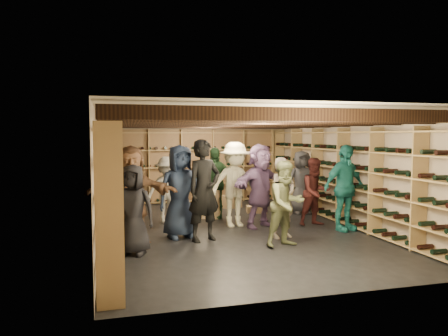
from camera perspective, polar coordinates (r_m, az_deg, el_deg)
name	(u,v)px	position (r m, az deg, el deg)	size (l,w,h in m)	color
ground	(234,229)	(9.36, 1.26, -7.94)	(8.00, 8.00, 0.00)	black
walls	(234,173)	(9.18, 1.27, -0.61)	(5.52, 8.02, 2.40)	tan
ceiling	(234,115)	(9.15, 1.29, 6.90)	(5.50, 8.00, 0.01)	beige
ceiling_joists	(234,122)	(9.15, 1.29, 6.02)	(5.40, 7.12, 0.18)	black
wine_rack_left	(108,182)	(8.82, -14.97, -1.78)	(0.32, 7.50, 2.15)	#A98952
wine_rack_right	(343,176)	(10.22, 15.23, -0.95)	(0.32, 7.50, 2.15)	#A98952
wine_rack_back	(197,166)	(12.90, -3.56, 0.27)	(4.70, 0.30, 2.15)	#A98952
crate_stack_left	(210,204)	(10.48, -1.91, -4.73)	(0.59, 0.50, 0.68)	tan
crate_stack_right	(230,201)	(12.00, 0.85, -4.38)	(0.59, 0.49, 0.34)	tan
crate_loose	(256,209)	(11.30, 4.25, -5.38)	(0.50, 0.33, 0.17)	tan
person_0	(133,210)	(7.43, -11.84, -5.34)	(0.74, 0.48, 1.51)	black
person_1	(204,190)	(8.18, -2.60, -2.94)	(0.70, 0.46, 1.91)	black
person_2	(286,204)	(7.86, 8.13, -4.65)	(0.75, 0.58, 1.54)	#5F6640
person_3	(235,184)	(9.47, 1.43, -2.16)	(1.19, 0.68, 1.84)	beige
person_4	(344,188)	(9.40, 15.45, -2.50)	(1.05, 0.44, 1.79)	#1F7872
person_5	(131,194)	(8.22, -12.00, -3.39)	(1.67, 0.53, 1.80)	brown
person_6	(180,191)	(8.49, -5.74, -3.06)	(0.88, 0.57, 1.80)	#212F4E
person_7	(283,198)	(8.53, 7.68, -3.86)	(0.57, 0.37, 1.56)	gray
person_8	(316,192)	(9.78, 11.86, -3.07)	(0.72, 0.56, 1.49)	#431917
person_9	(167,190)	(9.97, -7.48, -2.84)	(0.97, 0.56, 1.50)	beige
person_10	(214,183)	(10.44, -1.29, -1.94)	(0.99, 0.41, 1.70)	#254827
person_11	(260,186)	(9.43, 4.76, -2.31)	(1.67, 0.53, 1.80)	slate
person_12	(302,182)	(11.21, 10.11, -1.84)	(0.78, 0.51, 1.59)	#353439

